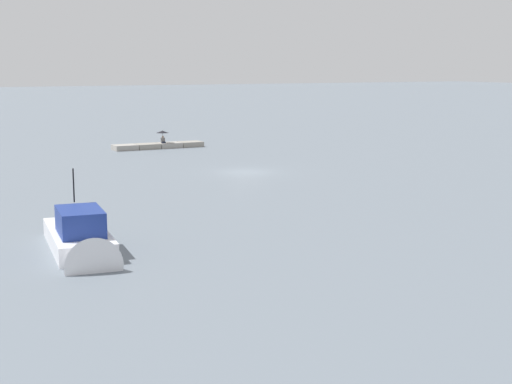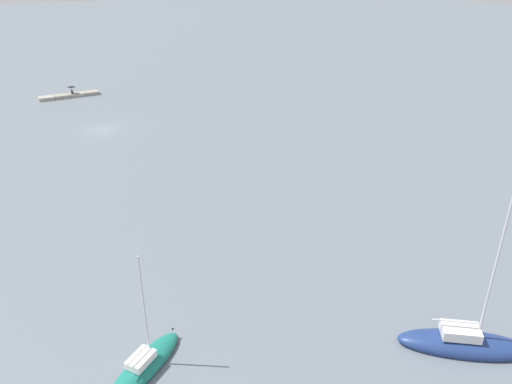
% 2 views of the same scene
% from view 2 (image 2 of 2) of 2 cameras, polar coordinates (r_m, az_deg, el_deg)
% --- Properties ---
extents(ground_plane, '(500.00, 500.00, 0.00)m').
position_cam_2_polar(ground_plane, '(63.97, -17.79, 7.14)').
color(ground_plane, slate).
extents(seawall_pier, '(9.12, 1.85, 0.52)m').
position_cam_2_polar(seawall_pier, '(82.06, -21.31, 10.65)').
color(seawall_pier, gray).
rests_on(seawall_pier, ground_plane).
extents(person_seated_grey_left, '(0.46, 0.65, 0.73)m').
position_cam_2_polar(person_seated_grey_left, '(81.88, -21.03, 11.03)').
color(person_seated_grey_left, '#1E2333').
rests_on(person_seated_grey_left, seawall_pier).
extents(umbrella_open_black, '(1.22, 1.22, 1.27)m').
position_cam_2_polar(umbrella_open_black, '(81.85, -21.14, 11.63)').
color(umbrella_open_black, black).
rests_on(umbrella_open_black, seawall_pier).
extents(sailboat_teal_mid, '(5.25, 4.09, 6.79)m').
position_cam_2_polar(sailboat_teal_mid, '(26.48, -13.04, -19.39)').
color(sailboat_teal_mid, '#197266').
rests_on(sailboat_teal_mid, ground_plane).
extents(sailboat_navy_far, '(6.70, 5.98, 10.29)m').
position_cam_2_polar(sailboat_navy_far, '(29.07, 23.53, -16.17)').
color(sailboat_navy_far, navy).
rests_on(sailboat_navy_far, ground_plane).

